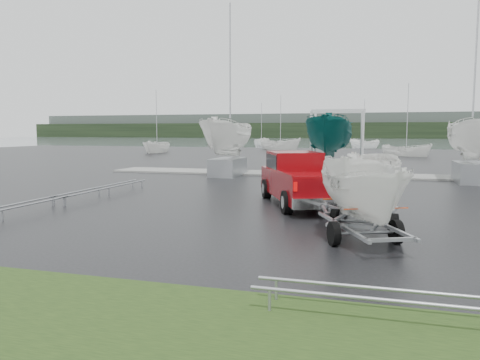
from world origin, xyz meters
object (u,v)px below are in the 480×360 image
trailer_hitched (365,145)px  trailer_parked (368,132)px  boat_hoist (337,133)px  pickup_truck (298,177)px

trailer_hitched → trailer_parked: 1.44m
trailer_parked → boat_hoist: size_ratio=1.24×
trailer_parked → trailer_hitched: bearing=-80.5°
pickup_truck → boat_hoist: boat_hoist is taller
pickup_truck → trailer_parked: trailer_parked is taller
trailer_hitched → trailer_parked: trailer_parked is taller
trailer_hitched → boat_hoist: (-2.10, 17.75, 0.23)m
trailer_parked → pickup_truck: bearing=131.3°
trailer_hitched → boat_hoist: size_ratio=1.09×
pickup_truck → boat_hoist: bearing=64.0°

